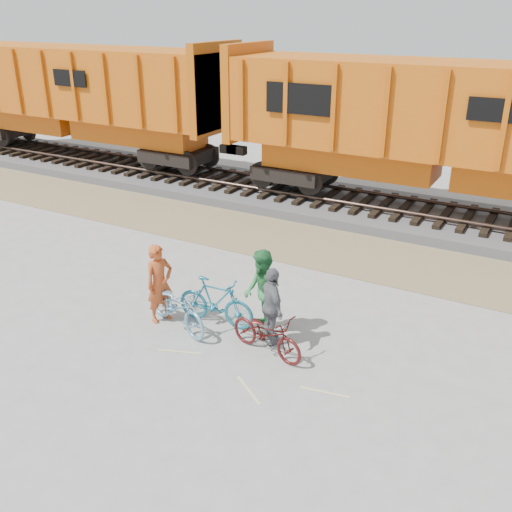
% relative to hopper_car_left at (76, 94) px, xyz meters
% --- Properties ---
extents(ground, '(120.00, 120.00, 0.00)m').
position_rel_hopper_car_left_xyz_m(ground, '(13.20, -9.00, -3.01)').
color(ground, '#9E9E99').
rests_on(ground, ground).
extents(gravel_strip, '(120.00, 3.00, 0.02)m').
position_rel_hopper_car_left_xyz_m(gravel_strip, '(13.20, -3.50, -3.00)').
color(gravel_strip, '#8D8058').
rests_on(gravel_strip, ground).
extents(ballast_bed, '(120.00, 4.00, 0.30)m').
position_rel_hopper_car_left_xyz_m(ballast_bed, '(13.20, 0.00, -2.86)').
color(ballast_bed, slate).
rests_on(ballast_bed, ground).
extents(track, '(120.00, 2.60, 0.24)m').
position_rel_hopper_car_left_xyz_m(track, '(13.20, 0.00, -2.53)').
color(track, black).
rests_on(track, ballast_bed).
extents(hopper_car_left, '(14.00, 3.13, 4.65)m').
position_rel_hopper_car_left_xyz_m(hopper_car_left, '(0.00, 0.00, 0.00)').
color(hopper_car_left, black).
rests_on(hopper_car_left, track).
extents(hopper_car_center, '(14.00, 3.13, 4.65)m').
position_rel_hopper_car_left_xyz_m(hopper_car_center, '(15.00, 0.00, 0.00)').
color(hopper_car_center, black).
rests_on(hopper_car_center, track).
extents(bicycle_blue, '(2.03, 1.27, 1.01)m').
position_rel_hopper_car_left_xyz_m(bicycle_blue, '(11.61, -9.04, -2.50)').
color(bicycle_blue, '#6BA2C0').
rests_on(bicycle_blue, ground).
extents(bicycle_teal, '(1.80, 0.62, 1.06)m').
position_rel_hopper_car_left_xyz_m(bicycle_teal, '(12.24, -8.52, -2.48)').
color(bicycle_teal, '#1C718A').
rests_on(bicycle_teal, ground).
extents(bicycle_maroon, '(1.78, 0.94, 0.89)m').
position_rel_hopper_car_left_xyz_m(bicycle_maroon, '(13.72, -9.00, -2.56)').
color(bicycle_maroon, '#4C1312').
rests_on(bicycle_maroon, ground).
extents(person_solo, '(0.60, 0.74, 1.73)m').
position_rel_hopper_car_left_xyz_m(person_solo, '(11.11, -8.94, -2.14)').
color(person_solo, '#BA491F').
rests_on(person_solo, ground).
extents(person_man, '(1.09, 1.11, 1.81)m').
position_rel_hopper_car_left_xyz_m(person_man, '(13.24, -8.32, -2.10)').
color(person_man, '#2B7B3D').
rests_on(person_man, ground).
extents(person_woman, '(0.98, 0.93, 1.64)m').
position_rel_hopper_car_left_xyz_m(person_woman, '(13.62, -8.60, -2.19)').
color(person_woman, slate).
rests_on(person_woman, ground).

